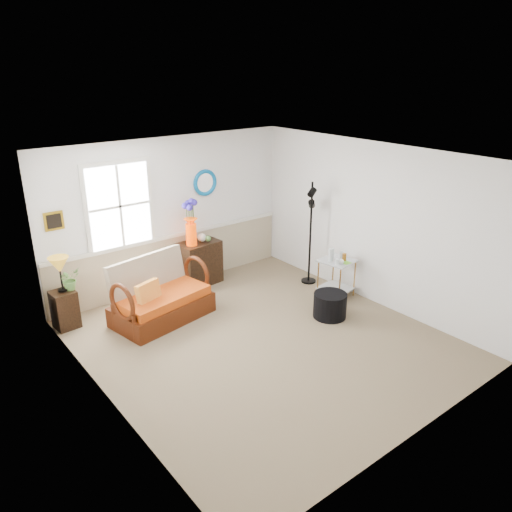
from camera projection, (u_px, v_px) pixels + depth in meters
floor at (262, 341)px, 7.12m from camera, size 4.50×5.00×0.01m
ceiling at (263, 158)px, 6.18m from camera, size 4.50×5.00×0.01m
walls at (263, 256)px, 6.65m from camera, size 4.51×5.01×2.60m
wainscot at (174, 261)px, 8.77m from camera, size 4.46×0.02×0.90m
chair_rail at (173, 236)px, 8.59m from camera, size 4.46×0.04×0.06m
window at (120, 206)px, 7.83m from camera, size 1.14×0.06×1.44m
picture at (54, 221)px, 7.26m from camera, size 0.28×0.03×0.28m
mirror at (205, 183)px, 8.70m from camera, size 0.47×0.07×0.47m
loveseat at (161, 290)px, 7.56m from camera, size 1.59×1.08×0.96m
throw_pillow at (149, 295)px, 7.32m from camera, size 0.42×0.22×0.40m
lamp_stand at (65, 309)px, 7.39m from camera, size 0.35×0.35×0.58m
table_lamp at (61, 275)px, 7.19m from camera, size 0.35×0.35×0.54m
potted_plant at (70, 281)px, 7.31m from camera, size 0.40×0.42×0.26m
cabinet at (199, 263)px, 8.85m from camera, size 0.77×0.54×0.78m
flower_vase at (191, 223)px, 8.43m from camera, size 0.25×0.25×0.80m
side_table at (336, 278)px, 8.37m from camera, size 0.59×0.59×0.65m
tabletop_items at (339, 255)px, 8.17m from camera, size 0.36×0.36×0.21m
floor_lamp at (310, 234)px, 8.71m from camera, size 0.32×0.32×1.84m
ottoman at (330, 305)px, 7.72m from camera, size 0.67×0.67×0.39m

